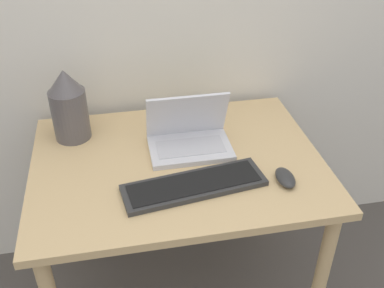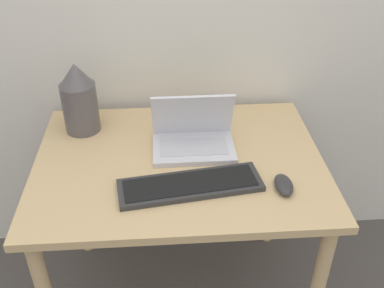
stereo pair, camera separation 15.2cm
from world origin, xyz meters
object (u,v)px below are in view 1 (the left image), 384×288
at_px(keyboard, 194,185).
at_px(mouse, 285,178).
at_px(laptop, 189,136).
at_px(vase, 69,106).

xyz_separation_m(keyboard, mouse, (0.31, -0.03, 0.01)).
height_order(laptop, keyboard, laptop).
bearing_deg(mouse, laptop, 136.40).
relative_size(laptop, mouse, 2.74).
bearing_deg(keyboard, laptop, 83.48).
distance_m(keyboard, vase, 0.57).
height_order(keyboard, vase, vase).
xyz_separation_m(laptop, mouse, (0.28, -0.26, -0.03)).
bearing_deg(mouse, vase, 149.23).
distance_m(laptop, keyboard, 0.24).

